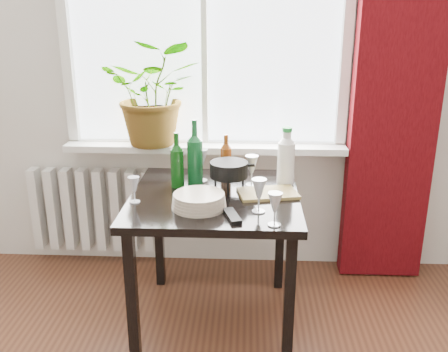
{
  "coord_description": "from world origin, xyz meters",
  "views": [
    {
      "loc": [
        0.26,
        -0.82,
        1.64
      ],
      "look_at": [
        0.15,
        1.55,
        0.84
      ],
      "focal_mm": 40.0,
      "sensor_mm": 36.0,
      "label": 1
    }
  ],
  "objects_px": {
    "wineglass_front_right": "(259,195)",
    "tv_remote": "(232,216)",
    "wine_bottle_right": "(195,152)",
    "wineglass_front_left": "(134,190)",
    "table": "(215,211)",
    "fondue_pot": "(229,176)",
    "radiator": "(93,209)",
    "wineglass_back_center": "(252,170)",
    "cutting_board": "(268,193)",
    "wineglass_back_left": "(201,165)",
    "wineglass_far_right": "(275,209)",
    "bottle_amber": "(226,156)",
    "potted_plant": "(155,93)",
    "cleaning_bottle": "(286,155)",
    "wine_bottle_left": "(177,160)",
    "plate_stack": "(199,201)"
  },
  "relations": [
    {
      "from": "radiator",
      "to": "wineglass_back_left",
      "type": "distance_m",
      "value": 0.98
    },
    {
      "from": "potted_plant",
      "to": "bottle_amber",
      "type": "bearing_deg",
      "value": -35.24
    },
    {
      "from": "wineglass_far_right",
      "to": "wineglass_front_right",
      "type": "bearing_deg",
      "value": 114.04
    },
    {
      "from": "table",
      "to": "fondue_pot",
      "type": "distance_m",
      "value": 0.19
    },
    {
      "from": "wineglass_far_right",
      "to": "wineglass_front_left",
      "type": "relative_size",
      "value": 1.16
    },
    {
      "from": "wineglass_front_right",
      "to": "wineglass_far_right",
      "type": "bearing_deg",
      "value": -65.96
    },
    {
      "from": "wineglass_back_center",
      "to": "wineglass_front_left",
      "type": "relative_size",
      "value": 1.27
    },
    {
      "from": "bottle_amber",
      "to": "wineglass_far_right",
      "type": "xyz_separation_m",
      "value": [
        0.24,
        -0.63,
        -0.05
      ]
    },
    {
      "from": "potted_plant",
      "to": "cutting_board",
      "type": "distance_m",
      "value": 0.96
    },
    {
      "from": "bottle_amber",
      "to": "fondue_pot",
      "type": "height_order",
      "value": "bottle_amber"
    },
    {
      "from": "wineglass_front_left",
      "to": "wineglass_back_left",
      "type": "bearing_deg",
      "value": 48.56
    },
    {
      "from": "wine_bottle_right",
      "to": "cutting_board",
      "type": "xyz_separation_m",
      "value": [
        0.38,
        -0.15,
        -0.17
      ]
    },
    {
      "from": "potted_plant",
      "to": "radiator",
      "type": "bearing_deg",
      "value": 173.28
    },
    {
      "from": "wineglass_back_center",
      "to": "cutting_board",
      "type": "height_order",
      "value": "wineglass_back_center"
    },
    {
      "from": "wine_bottle_right",
      "to": "wine_bottle_left",
      "type": "bearing_deg",
      "value": -150.38
    },
    {
      "from": "wine_bottle_right",
      "to": "bottle_amber",
      "type": "relative_size",
      "value": 1.43
    },
    {
      "from": "plate_stack",
      "to": "wineglass_back_center",
      "type": "bearing_deg",
      "value": 52.82
    },
    {
      "from": "radiator",
      "to": "wine_bottle_right",
      "type": "relative_size",
      "value": 2.24
    },
    {
      "from": "wineglass_back_left",
      "to": "wineglass_front_left",
      "type": "bearing_deg",
      "value": -131.44
    },
    {
      "from": "wineglass_back_center",
      "to": "wineglass_back_left",
      "type": "distance_m",
      "value": 0.28
    },
    {
      "from": "wineglass_front_right",
      "to": "tv_remote",
      "type": "xyz_separation_m",
      "value": [
        -0.12,
        -0.07,
        -0.07
      ]
    },
    {
      "from": "fondue_pot",
      "to": "cutting_board",
      "type": "xyz_separation_m",
      "value": [
        0.2,
        -0.06,
        -0.07
      ]
    },
    {
      "from": "table",
      "to": "wineglass_front_left",
      "type": "xyz_separation_m",
      "value": [
        -0.38,
        -0.13,
        0.16
      ]
    },
    {
      "from": "wine_bottle_left",
      "to": "cutting_board",
      "type": "xyz_separation_m",
      "value": [
        0.47,
        -0.1,
        -0.14
      ]
    },
    {
      "from": "wineglass_back_center",
      "to": "wineglass_far_right",
      "type": "bearing_deg",
      "value": -79.18
    },
    {
      "from": "fondue_pot",
      "to": "wineglass_back_left",
      "type": "bearing_deg",
      "value": 156.09
    },
    {
      "from": "wineglass_front_left",
      "to": "fondue_pot",
      "type": "bearing_deg",
      "value": 23.57
    },
    {
      "from": "bottle_amber",
      "to": "wineglass_back_left",
      "type": "xyz_separation_m",
      "value": [
        -0.13,
        -0.06,
        -0.03
      ]
    },
    {
      "from": "wineglass_front_right",
      "to": "tv_remote",
      "type": "distance_m",
      "value": 0.16
    },
    {
      "from": "radiator",
      "to": "tv_remote",
      "type": "height_order",
      "value": "tv_remote"
    },
    {
      "from": "wineglass_back_left",
      "to": "radiator",
      "type": "bearing_deg",
      "value": 150.72
    },
    {
      "from": "bottle_amber",
      "to": "potted_plant",
      "type": "bearing_deg",
      "value": 144.76
    },
    {
      "from": "potted_plant",
      "to": "wineglass_front_left",
      "type": "height_order",
      "value": "potted_plant"
    },
    {
      "from": "table",
      "to": "cutting_board",
      "type": "height_order",
      "value": "cutting_board"
    },
    {
      "from": "bottle_amber",
      "to": "plate_stack",
      "type": "bearing_deg",
      "value": -103.54
    },
    {
      "from": "table",
      "to": "tv_remote",
      "type": "relative_size",
      "value": 5.19
    },
    {
      "from": "wine_bottle_right",
      "to": "wineglass_front_left",
      "type": "height_order",
      "value": "wine_bottle_right"
    },
    {
      "from": "radiator",
      "to": "cleaning_bottle",
      "type": "xyz_separation_m",
      "value": [
        1.22,
        -0.45,
        0.52
      ]
    },
    {
      "from": "cleaning_bottle",
      "to": "wine_bottle_left",
      "type": "bearing_deg",
      "value": -173.49
    },
    {
      "from": "wineglass_front_right",
      "to": "wineglass_front_left",
      "type": "height_order",
      "value": "wineglass_front_right"
    },
    {
      "from": "potted_plant",
      "to": "cutting_board",
      "type": "xyz_separation_m",
      "value": [
        0.66,
        -0.57,
        -0.41
      ]
    },
    {
      "from": "potted_plant",
      "to": "wine_bottle_left",
      "type": "xyz_separation_m",
      "value": [
        0.19,
        -0.47,
        -0.27
      ]
    },
    {
      "from": "radiator",
      "to": "plate_stack",
      "type": "xyz_separation_m",
      "value": [
        0.79,
        -0.81,
        0.39
      ]
    },
    {
      "from": "radiator",
      "to": "plate_stack",
      "type": "height_order",
      "value": "plate_stack"
    },
    {
      "from": "table",
      "to": "wineglass_far_right",
      "type": "bearing_deg",
      "value": -52.05
    },
    {
      "from": "wine_bottle_left",
      "to": "wineglass_back_center",
      "type": "xyz_separation_m",
      "value": [
        0.39,
        0.04,
        -0.06
      ]
    },
    {
      "from": "wineglass_far_right",
      "to": "wineglass_front_left",
      "type": "xyz_separation_m",
      "value": [
        -0.67,
        0.24,
        -0.01
      ]
    },
    {
      "from": "wine_bottle_left",
      "to": "cleaning_bottle",
      "type": "xyz_separation_m",
      "value": [
        0.57,
        0.07,
        0.01
      ]
    },
    {
      "from": "potted_plant",
      "to": "wine_bottle_right",
      "type": "distance_m",
      "value": 0.55
    },
    {
      "from": "fondue_pot",
      "to": "wineglass_front_left",
      "type": "bearing_deg",
      "value": -139.87
    }
  ]
}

